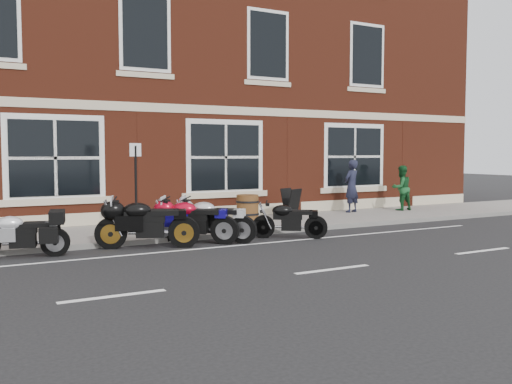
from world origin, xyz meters
TOP-DOWN VIEW (x-y plane):
  - ground at (0.00, 0.00)m, footprint 80.00×80.00m
  - sidewalk at (0.00, 3.00)m, footprint 30.00×3.00m
  - kerb at (0.00, 1.42)m, footprint 30.00×0.16m
  - pub_building at (0.00, 10.50)m, footprint 24.00×12.00m
  - moto_touring_silver at (-4.85, 1.02)m, footprint 1.87×0.67m
  - moto_sport_red at (-1.07, 1.03)m, footprint 1.74×1.48m
  - moto_sport_black at (-2.24, 0.87)m, footprint 2.17×1.00m
  - moto_sport_silver at (-0.60, 0.96)m, footprint 1.63×1.58m
  - moto_naked_black at (1.29, 0.57)m, footprint 1.61×1.14m
  - pedestrian_left at (5.81, 3.78)m, footprint 0.73×0.59m
  - pedestrian_right at (7.72, 3.45)m, footprint 0.78×0.63m
  - a_board_sign at (3.07, 3.22)m, footprint 0.65×0.56m
  - barrel_planter at (1.69, 3.44)m, footprint 0.68×0.68m
  - parking_sign at (-2.07, 2.10)m, footprint 0.31×0.10m

SIDE VIEW (x-z plane):
  - ground at x=0.00m, z-range 0.00..0.00m
  - sidewalk at x=0.00m, z-range 0.00..0.12m
  - kerb at x=0.00m, z-range 0.00..0.12m
  - moto_naked_black at x=1.29m, z-range 0.06..0.90m
  - barrel_planter at x=1.69m, z-range 0.12..0.88m
  - moto_touring_silver at x=-4.85m, z-range -0.12..1.14m
  - moto_sport_silver at x=-0.60m, z-range 0.07..1.03m
  - moto_sport_red at x=-1.07m, z-range 0.07..1.04m
  - a_board_sign at x=3.07m, z-range 0.12..1.04m
  - moto_sport_black at x=-2.24m, z-range 0.08..1.11m
  - pedestrian_right at x=7.72m, z-range 0.12..1.67m
  - pedestrian_left at x=5.81m, z-range 0.12..1.87m
  - parking_sign at x=-2.07m, z-range 0.29..2.51m
  - pub_building at x=0.00m, z-range 0.00..12.00m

